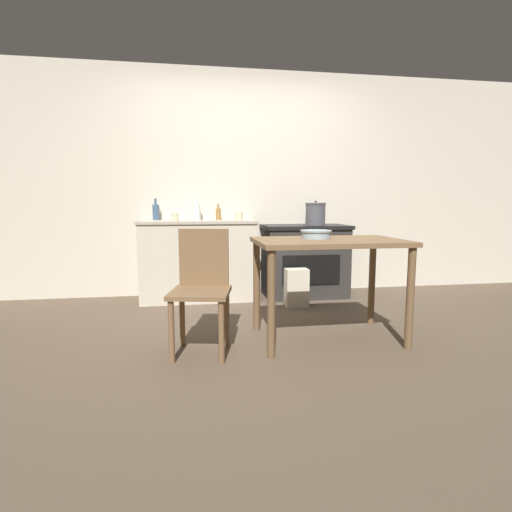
% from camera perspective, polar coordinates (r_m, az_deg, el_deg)
% --- Properties ---
extents(ground_plane, '(14.00, 14.00, 0.00)m').
position_cam_1_polar(ground_plane, '(3.31, 1.54, -10.96)').
color(ground_plane, brown).
extents(wall_back, '(8.00, 0.07, 2.55)m').
position_cam_1_polar(wall_back, '(4.71, -2.05, 10.23)').
color(wall_back, beige).
rests_on(wall_back, ground_plane).
extents(counter_cabinet, '(1.26, 0.55, 0.87)m').
position_cam_1_polar(counter_cabinet, '(4.42, -8.22, -0.56)').
color(counter_cabinet, beige).
rests_on(counter_cabinet, ground_plane).
extents(stove, '(0.95, 0.59, 0.81)m').
position_cam_1_polar(stove, '(4.59, 6.93, -0.62)').
color(stove, '#2D2B28').
rests_on(stove, ground_plane).
extents(work_table, '(1.11, 0.71, 0.78)m').
position_cam_1_polar(work_table, '(3.09, 10.34, 0.21)').
color(work_table, brown).
rests_on(work_table, ground_plane).
extents(chair, '(0.47, 0.47, 0.87)m').
position_cam_1_polar(chair, '(2.85, -7.77, -4.28)').
color(chair, brown).
rests_on(chair, ground_plane).
extents(flour_sack, '(0.23, 0.16, 0.39)m').
position_cam_1_polar(flour_sack, '(4.11, 5.79, -4.53)').
color(flour_sack, beige).
rests_on(flour_sack, ground_plane).
extents(stock_pot, '(0.23, 0.23, 0.27)m').
position_cam_1_polar(stock_pot, '(4.54, 8.49, 5.97)').
color(stock_pot, '#4C4C51').
rests_on(stock_pot, stove).
extents(mixing_bowl_large, '(0.24, 0.24, 0.06)m').
position_cam_1_polar(mixing_bowl_large, '(3.14, 8.56, 3.17)').
color(mixing_bowl_large, '#93A8B2').
rests_on(mixing_bowl_large, work_table).
extents(bottle_far_left, '(0.08, 0.08, 0.24)m').
position_cam_1_polar(bottle_far_left, '(4.51, -8.44, 6.32)').
color(bottle_far_left, silver).
rests_on(bottle_far_left, counter_cabinet).
extents(bottle_left, '(0.06, 0.06, 0.18)m').
position_cam_1_polar(bottle_left, '(4.53, -5.40, 6.05)').
color(bottle_left, olive).
rests_on(bottle_left, counter_cabinet).
extents(bottle_mid_left, '(0.07, 0.07, 0.24)m').
position_cam_1_polar(bottle_mid_left, '(4.56, -14.12, 6.15)').
color(bottle_mid_left, '#3D5675').
rests_on(bottle_mid_left, counter_cabinet).
extents(cup_center_left, '(0.07, 0.07, 0.08)m').
position_cam_1_polar(cup_center_left, '(4.25, -11.49, 5.47)').
color(cup_center_left, beige).
rests_on(cup_center_left, counter_cabinet).
extents(cup_center, '(0.09, 0.09, 0.09)m').
position_cam_1_polar(cup_center, '(4.36, -2.49, 5.69)').
color(cup_center, beige).
rests_on(cup_center, counter_cabinet).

